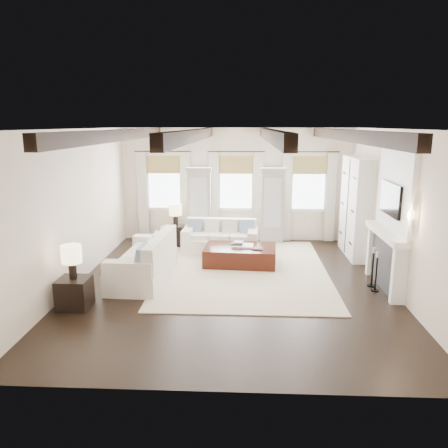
{
  "coord_description": "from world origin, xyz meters",
  "views": [
    {
      "loc": [
        0.24,
        -8.62,
        3.29
      ],
      "look_at": [
        -0.2,
        0.7,
        1.15
      ],
      "focal_mm": 35.0,
      "sensor_mm": 36.0,
      "label": 1
    }
  ],
  "objects_px": {
    "sofa_back": "(220,239)",
    "sofa_left": "(146,262)",
    "side_table_front": "(75,293)",
    "side_table_back": "(176,236)",
    "ottoman": "(240,256)"
  },
  "relations": [
    {
      "from": "side_table_front",
      "to": "side_table_back",
      "type": "bearing_deg",
      "value": 73.75
    },
    {
      "from": "ottoman",
      "to": "sofa_left",
      "type": "bearing_deg",
      "value": -147.22
    },
    {
      "from": "ottoman",
      "to": "side_table_front",
      "type": "bearing_deg",
      "value": -134.73
    },
    {
      "from": "sofa_back",
      "to": "sofa_left",
      "type": "bearing_deg",
      "value": -123.61
    },
    {
      "from": "side_table_front",
      "to": "sofa_back",
      "type": "bearing_deg",
      "value": 56.77
    },
    {
      "from": "sofa_back",
      "to": "side_table_front",
      "type": "relative_size",
      "value": 3.58
    },
    {
      "from": "sofa_back",
      "to": "sofa_left",
      "type": "height_order",
      "value": "sofa_left"
    },
    {
      "from": "sofa_back",
      "to": "side_table_front",
      "type": "bearing_deg",
      "value": -123.23
    },
    {
      "from": "sofa_back",
      "to": "side_table_front",
      "type": "xyz_separation_m",
      "value": [
        -2.47,
        -3.77,
        -0.06
      ]
    },
    {
      "from": "side_table_front",
      "to": "ottoman",
      "type": "bearing_deg",
      "value": 41.48
    },
    {
      "from": "side_table_back",
      "to": "sofa_left",
      "type": "bearing_deg",
      "value": -95.07
    },
    {
      "from": "sofa_left",
      "to": "ottoman",
      "type": "xyz_separation_m",
      "value": [
        2.02,
        1.12,
        -0.17
      ]
    },
    {
      "from": "sofa_left",
      "to": "side_table_back",
      "type": "relative_size",
      "value": 3.98
    },
    {
      "from": "sofa_back",
      "to": "ottoman",
      "type": "bearing_deg",
      "value": -64.25
    },
    {
      "from": "sofa_left",
      "to": "side_table_back",
      "type": "height_order",
      "value": "sofa_left"
    }
  ]
}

